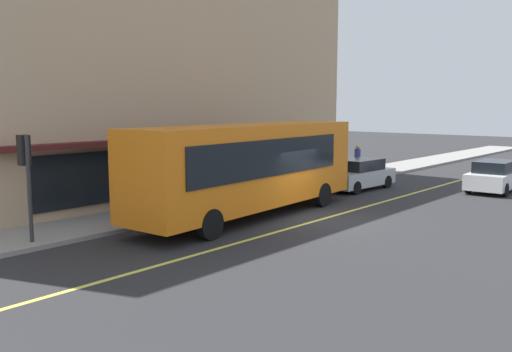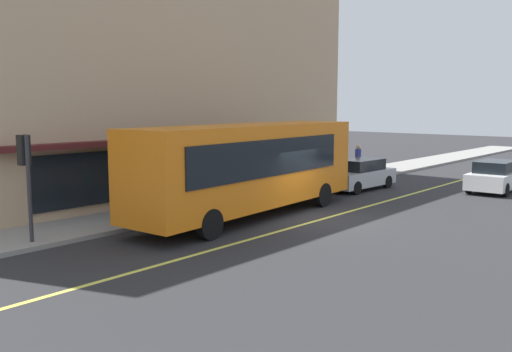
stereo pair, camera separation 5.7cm
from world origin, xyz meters
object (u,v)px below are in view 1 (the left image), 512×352
object	(u,v)px
car_white	(495,176)
pedestrian_waiting	(119,189)
traffic_light	(25,163)
bus	(250,165)
pedestrian_at_corner	(357,157)
car_silver	(358,175)

from	to	relation	value
car_white	pedestrian_waiting	bearing A→B (deg)	152.45
traffic_light	bus	bearing A→B (deg)	-16.38
traffic_light	car_white	world-z (taller)	traffic_light
pedestrian_at_corner	traffic_light	bearing A→B (deg)	-179.95
traffic_light	pedestrian_at_corner	bearing A→B (deg)	0.05
car_silver	traffic_light	bearing A→B (deg)	173.54
car_white	pedestrian_waiting	distance (m)	18.12
pedestrian_at_corner	bus	bearing A→B (deg)	-169.18
car_white	traffic_light	bearing A→B (deg)	160.12
car_silver	pedestrian_at_corner	bearing A→B (deg)	31.25
car_silver	car_white	xyz separation A→B (m)	(3.84, -5.42, 0.00)
pedestrian_waiting	traffic_light	bearing A→B (deg)	-164.32
pedestrian_at_corner	car_silver	bearing A→B (deg)	-148.75
car_white	car_silver	bearing A→B (deg)	125.31
pedestrian_waiting	car_silver	bearing A→B (deg)	-13.62
pedestrian_at_corner	pedestrian_waiting	bearing A→B (deg)	175.86
bus	traffic_light	distance (m)	7.90
bus	pedestrian_waiting	size ratio (longest dim) A/B	6.72
traffic_light	pedestrian_waiting	size ratio (longest dim) A/B	1.91
bus	pedestrian_at_corner	world-z (taller)	bus
car_silver	car_white	distance (m)	6.64
bus	car_silver	world-z (taller)	bus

